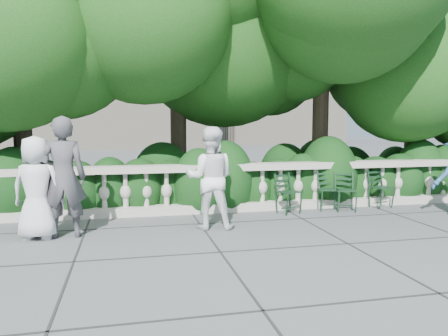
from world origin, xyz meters
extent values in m
plane|color=#484A4F|center=(0.00, 0.00, 0.00)|extent=(90.00, 90.00, 0.00)
cube|color=#9E998E|center=(0.00, 1.80, 0.09)|extent=(12.00, 0.32, 0.18)
cube|color=#9E998E|center=(0.00, 1.80, 0.93)|extent=(12.00, 0.36, 0.14)
cylinder|color=#3F3023|center=(-4.00, 3.40, 1.40)|extent=(0.40, 0.40, 2.80)
ellipsoid|color=#12380F|center=(-4.00, 2.96, 3.68)|extent=(5.28, 5.28, 3.96)
cylinder|color=#3F3023|center=(-0.50, 4.00, 1.70)|extent=(0.40, 0.40, 3.40)
ellipsoid|color=#12380F|center=(-0.50, 3.48, 4.44)|extent=(6.24, 6.24, 4.68)
cylinder|color=#3F3023|center=(3.00, 3.30, 1.50)|extent=(0.40, 0.40, 3.00)
ellipsoid|color=#12380F|center=(3.00, 2.84, 3.92)|extent=(5.52, 5.52, 4.14)
cylinder|color=#3F3023|center=(6.00, 3.80, 1.30)|extent=(0.40, 0.40, 2.60)
ellipsoid|color=#12380F|center=(6.00, 3.40, 3.40)|extent=(4.80, 4.80, 3.60)
imported|color=silver|center=(-3.18, 0.36, 0.82)|extent=(0.91, 0.70, 1.64)
imported|color=#3F3E43|center=(-2.78, 0.38, 0.98)|extent=(0.73, 0.50, 1.95)
imported|color=white|center=(-0.37, 0.46, 0.89)|extent=(1.00, 0.86, 1.78)
camera|label=1|loc=(-1.77, -6.94, 1.85)|focal=35.00mm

